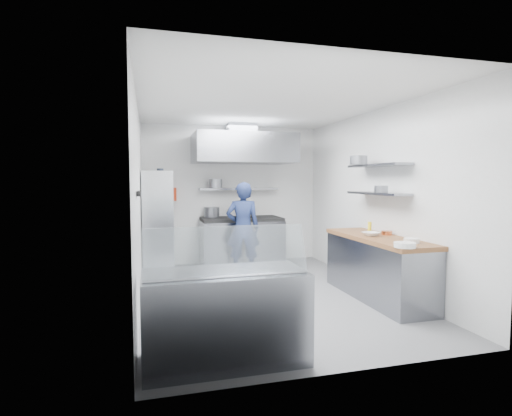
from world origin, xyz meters
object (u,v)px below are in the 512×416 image
object	(u,v)px
gas_range	(241,243)
wire_rack	(158,225)
chef	(243,228)
display_case	(225,317)

from	to	relation	value
gas_range	wire_rack	bearing A→B (deg)	-158.54
gas_range	chef	bearing A→B (deg)	-100.73
wire_rack	display_case	size ratio (longest dim) A/B	1.23
wire_rack	chef	bearing A→B (deg)	-3.38
wire_rack	display_case	world-z (taller)	wire_rack
chef	display_case	world-z (taller)	chef
gas_range	chef	distance (m)	0.83
gas_range	display_case	xyz separation A→B (m)	(-1.10, -4.10, -0.03)
chef	wire_rack	bearing A→B (deg)	7.76
chef	display_case	bearing A→B (deg)	85.22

